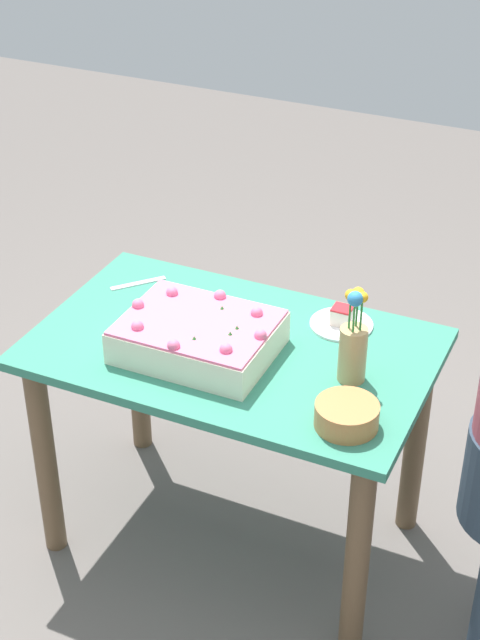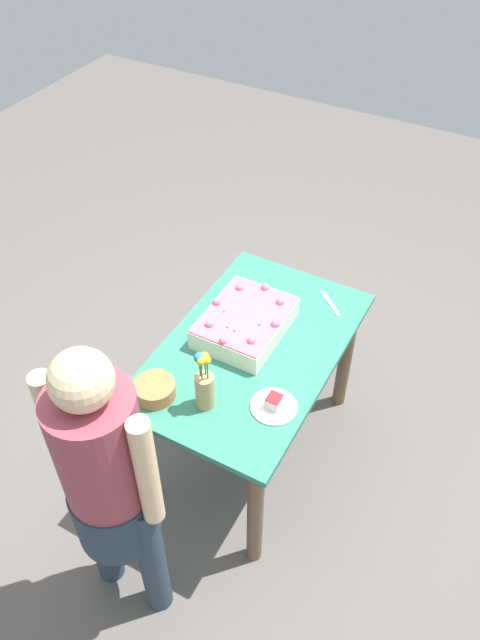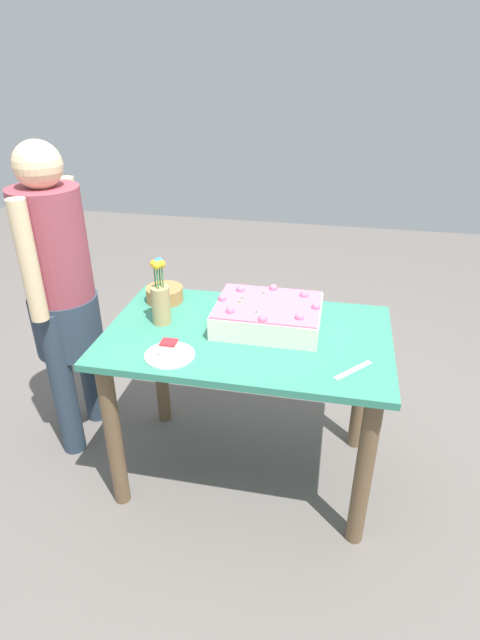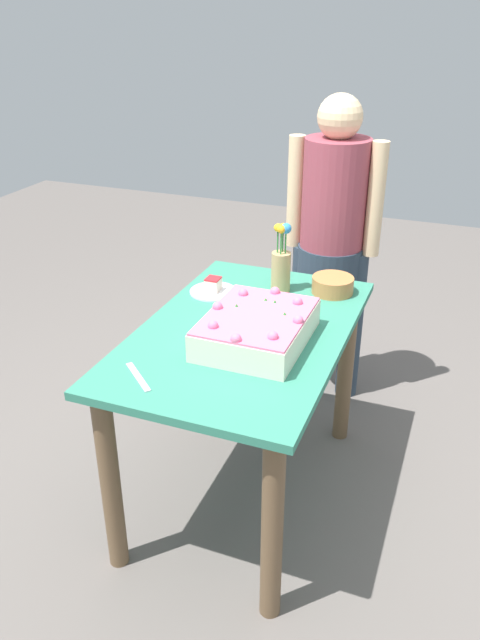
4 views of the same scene
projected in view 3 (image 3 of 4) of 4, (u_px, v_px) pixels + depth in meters
name	position (u px, v px, depth m)	size (l,w,h in m)	color
ground_plane	(246.00, 469.00, 2.43)	(8.00, 8.00, 0.00)	#615A56
dining_table	(247.00, 364.00, 2.14)	(1.18, 0.73, 0.77)	#327F66
sheet_cake	(268.00, 315.00, 2.09)	(0.44, 0.34, 0.13)	#F0EBCC
serving_plate_with_slice	(169.00, 352.00, 1.90)	(0.19, 0.19, 0.06)	white
cake_knife	(353.00, 370.00, 1.82)	(0.19, 0.02, 0.00)	silver
flower_vase	(161.00, 299.00, 2.10)	(0.08, 0.08, 0.29)	tan
fruit_bowl	(165.00, 294.00, 2.32)	(0.17, 0.17, 0.07)	#BD7641
person_standing	(60.00, 286.00, 2.27)	(0.31, 0.45, 1.49)	#2A3A49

